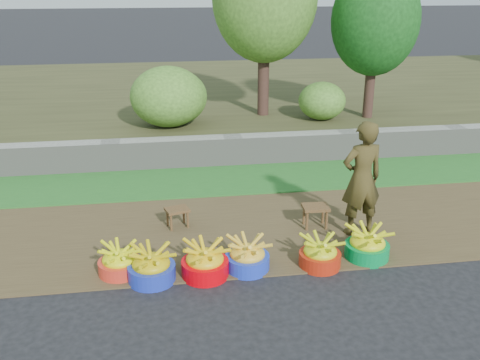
{
  "coord_description": "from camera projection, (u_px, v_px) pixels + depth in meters",
  "views": [
    {
      "loc": [
        -1.29,
        -5.38,
        3.32
      ],
      "look_at": [
        -0.28,
        1.3,
        0.75
      ],
      "focal_mm": 40.0,
      "sensor_mm": 36.0,
      "label": 1
    }
  ],
  "objects": [
    {
      "name": "ground_plane",
      "position": [
        280.0,
        276.0,
        6.33
      ],
      "size": [
        120.0,
        120.0,
        0.0
      ],
      "primitive_type": "plane",
      "color": "black",
      "rests_on": "ground"
    },
    {
      "name": "stool_left",
      "position": [
        177.0,
        212.0,
        7.46
      ],
      "size": [
        0.37,
        0.32,
        0.28
      ],
      "rotation": [
        0.0,
        0.0,
        0.28
      ],
      "color": "brown",
      "rests_on": "dirt_shoulder"
    },
    {
      "name": "vendor_woman",
      "position": [
        362.0,
        179.0,
        7.09
      ],
      "size": [
        0.62,
        0.46,
        1.58
      ],
      "primitive_type": "imported",
      "rotation": [
        0.0,
        0.0,
        3.28
      ],
      "color": "black",
      "rests_on": "dirt_shoulder"
    },
    {
      "name": "basin_c",
      "position": [
        205.0,
        262.0,
        6.28
      ],
      "size": [
        0.56,
        0.56,
        0.42
      ],
      "color": "#D80009",
      "rests_on": "ground"
    },
    {
      "name": "dirt_shoulder",
      "position": [
        260.0,
        229.0,
        7.48
      ],
      "size": [
        80.0,
        2.5,
        0.02
      ],
      "primitive_type": "cube",
      "color": "#4B3D24",
      "rests_on": "ground"
    },
    {
      "name": "basin_d",
      "position": [
        247.0,
        256.0,
        6.42
      ],
      "size": [
        0.53,
        0.53,
        0.4
      ],
      "color": "#1C37C9",
      "rests_on": "ground"
    },
    {
      "name": "retaining_wall",
      "position": [
        233.0,
        150.0,
        10.02
      ],
      "size": [
        80.0,
        0.35,
        0.55
      ],
      "primitive_type": "cube",
      "color": "gray",
      "rests_on": "ground"
    },
    {
      "name": "basin_b",
      "position": [
        151.0,
        266.0,
        6.18
      ],
      "size": [
        0.55,
        0.55,
        0.41
      ],
      "color": "#1C30B4",
      "rests_on": "ground"
    },
    {
      "name": "grass_verge",
      "position": [
        239.0,
        179.0,
        9.32
      ],
      "size": [
        80.0,
        1.5,
        0.04
      ],
      "primitive_type": "cube",
      "color": "#276A25",
      "rests_on": "ground"
    },
    {
      "name": "earth_bank",
      "position": [
        208.0,
        97.0,
        14.56
      ],
      "size": [
        80.0,
        10.0,
        0.5
      ],
      "primitive_type": "cube",
      "color": "#3D3E20",
      "rests_on": "ground"
    },
    {
      "name": "vegetation",
      "position": [
        94.0,
        4.0,
        12.24
      ],
      "size": [
        34.87,
        7.19,
        4.87
      ],
      "color": "#37231C",
      "rests_on": "earth_bank"
    },
    {
      "name": "basin_f",
      "position": [
        367.0,
        245.0,
        6.68
      ],
      "size": [
        0.55,
        0.55,
        0.41
      ],
      "color": "#008139",
      "rests_on": "ground"
    },
    {
      "name": "basin_a",
      "position": [
        119.0,
        262.0,
        6.32
      ],
      "size": [
        0.51,
        0.51,
        0.38
      ],
      "color": "red",
      "rests_on": "ground"
    },
    {
      "name": "stool_right",
      "position": [
        316.0,
        210.0,
        7.46
      ],
      "size": [
        0.37,
        0.29,
        0.32
      ],
      "rotation": [
        0.0,
        0.0,
        -0.04
      ],
      "color": "brown",
      "rests_on": "dirt_shoulder"
    },
    {
      "name": "basin_e",
      "position": [
        320.0,
        254.0,
        6.49
      ],
      "size": [
        0.51,
        0.51,
        0.38
      ],
      "color": "#AD220D",
      "rests_on": "ground"
    }
  ]
}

